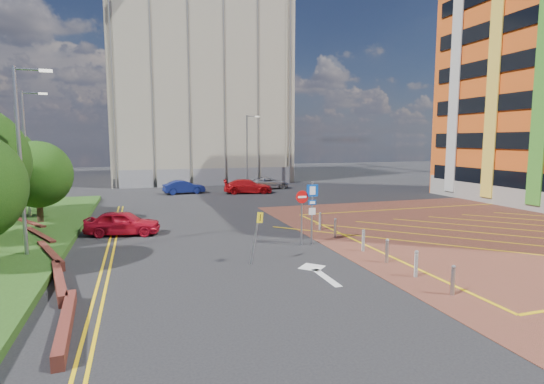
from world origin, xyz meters
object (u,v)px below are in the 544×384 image
warning_sign (257,231)px  car_red_left (123,223)px  sign_cluster (308,206)px  car_red_back (248,186)px  lamp_back (248,148)px  car_blue_back (184,187)px  car_silver_back (268,183)px  tree_c (38,174)px  lamp_left_near (22,154)px  lamp_left_far (27,149)px

warning_sign → car_red_left: warning_sign is taller
sign_cluster → warning_sign: (-3.34, -2.42, -0.52)m
warning_sign → car_red_back: 24.13m
lamp_back → car_red_back: bearing=-104.4°
car_blue_back → car_silver_back: bearing=-87.1°
tree_c → car_blue_back: 17.00m
lamp_left_near → car_red_left: size_ratio=2.00×
lamp_back → car_red_left: (-12.74, -21.83, -3.68)m
lamp_left_far → warning_sign: lamp_left_far is taller
lamp_back → sign_cluster: (-3.78, -27.02, -2.41)m
lamp_back → car_silver_back: size_ratio=1.75×
car_silver_back → car_blue_back: bearing=93.9°
car_blue_back → tree_c: bearing=136.5°
warning_sign → car_blue_back: bearing=91.1°
lamp_left_near → car_blue_back: bearing=67.6°
lamp_left_near → lamp_left_far: 10.20m
tree_c → car_red_left: tree_c is taller
tree_c → lamp_back: 25.19m
tree_c → warning_sign: 15.59m
car_blue_back → car_silver_back: car_blue_back is taller
tree_c → lamp_back: lamp_back is taller
car_red_back → lamp_back: bearing=-3.6°
lamp_left_near → sign_cluster: (12.72, -1.02, -2.71)m
car_silver_back → lamp_left_near: bearing=136.0°
tree_c → car_red_back: size_ratio=1.02×
tree_c → car_silver_back: (19.10, 15.16, -2.56)m
warning_sign → car_blue_back: 24.99m
lamp_left_far → sign_cluster: (14.72, -11.02, -2.71)m
lamp_back → car_silver_back: 4.92m
lamp_left_far → car_silver_back: size_ratio=1.75×
sign_cluster → car_red_back: (2.25, 21.04, -1.26)m
warning_sign → car_blue_back: size_ratio=0.56×
car_red_left → car_red_back: car_red_back is taller
lamp_left_near → car_red_back: (14.97, 20.03, -3.96)m
lamp_left_near → car_silver_back: 29.62m
warning_sign → car_silver_back: bearing=72.0°
lamp_left_far → warning_sign: bearing=-49.7°
sign_cluster → car_red_back: size_ratio=0.67×
tree_c → car_silver_back: tree_c is taller
tree_c → car_red_left: (4.84, -3.83, -2.51)m
lamp_left_far → sign_cluster: size_ratio=2.50×
tree_c → car_silver_back: 24.52m
warning_sign → lamp_back: bearing=76.4°
tree_c → lamp_left_near: size_ratio=0.61×
warning_sign → sign_cluster: bearing=35.9°
lamp_left_near → sign_cluster: 13.04m
warning_sign → lamp_left_far: bearing=130.3°
lamp_back → car_red_back: size_ratio=1.67×
car_red_back → car_silver_back: bearing=-33.5°
sign_cluster → warning_sign: sign_cluster is taller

